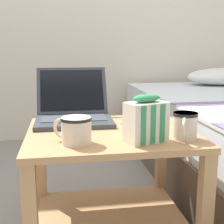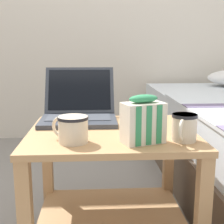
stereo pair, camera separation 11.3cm
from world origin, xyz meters
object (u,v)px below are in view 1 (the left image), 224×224
(mug_front_right, at_px, (185,124))
(snack_bag, at_px, (146,120))
(mug_front_left, at_px, (76,129))
(laptop, at_px, (73,110))
(cell_phone, at_px, (136,127))

(mug_front_right, height_order, snack_bag, snack_bag)
(mug_front_left, relative_size, snack_bag, 0.80)
(laptop, bearing_deg, mug_front_right, -42.83)
(mug_front_right, height_order, cell_phone, mug_front_right)
(laptop, distance_m, mug_front_right, 0.50)
(mug_front_right, relative_size, snack_bag, 0.74)
(mug_front_left, height_order, snack_bag, snack_bag)
(snack_bag, bearing_deg, laptop, 123.05)
(laptop, height_order, cell_phone, laptop)
(cell_phone, bearing_deg, mug_front_right, -53.74)
(laptop, height_order, mug_front_right, laptop)
(cell_phone, bearing_deg, laptop, 145.31)
(laptop, relative_size, cell_phone, 1.98)
(snack_bag, distance_m, cell_phone, 0.20)
(mug_front_right, distance_m, cell_phone, 0.22)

